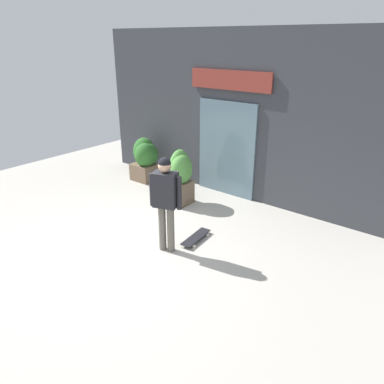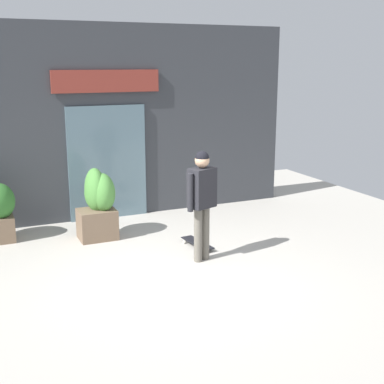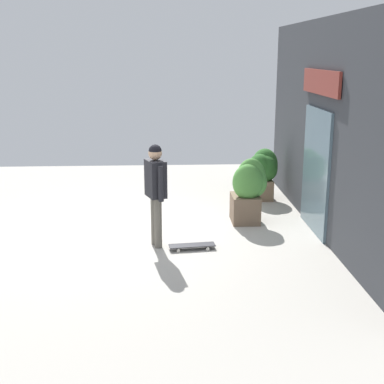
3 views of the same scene
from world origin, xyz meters
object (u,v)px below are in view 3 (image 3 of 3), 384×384
(skateboard, at_px, (192,245))
(planter_box_right, at_px, (262,171))
(skateboarder, at_px, (156,185))
(planter_box_left, at_px, (249,189))

(skateboard, bearing_deg, planter_box_right, 54.12)
(skateboard, distance_m, planter_box_right, 3.58)
(skateboarder, relative_size, skateboard, 2.20)
(skateboarder, relative_size, planter_box_right, 1.55)
(skateboarder, bearing_deg, planter_box_left, 13.90)
(skateboard, distance_m, planter_box_left, 1.91)
(skateboarder, distance_m, skateboard, 1.18)
(skateboard, xyz_separation_m, planter_box_left, (-1.39, 1.16, 0.61))
(skateboard, xyz_separation_m, planter_box_right, (-3.08, 1.73, 0.57))
(skateboarder, height_order, planter_box_right, skateboarder)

